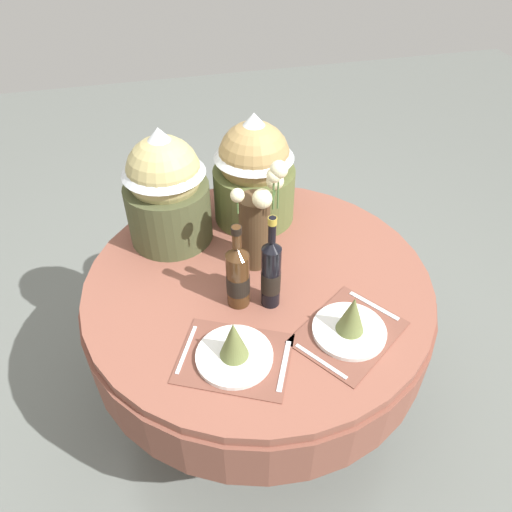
# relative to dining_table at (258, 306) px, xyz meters

# --- Properties ---
(ground) EXTENTS (8.00, 8.00, 0.00)m
(ground) POSITION_rel_dining_table_xyz_m (0.00, 0.00, -0.60)
(ground) COLOR slate
(dining_table) EXTENTS (1.29, 1.29, 0.75)m
(dining_table) POSITION_rel_dining_table_xyz_m (0.00, 0.00, 0.00)
(dining_table) COLOR brown
(dining_table) RESTS_ON ground
(place_setting_left) EXTENTS (0.42, 0.38, 0.16)m
(place_setting_left) POSITION_rel_dining_table_xyz_m (-0.16, -0.33, 0.19)
(place_setting_left) COLOR brown
(place_setting_left) RESTS_ON dining_table
(place_setting_right) EXTENTS (0.43, 0.41, 0.16)m
(place_setting_right) POSITION_rel_dining_table_xyz_m (0.22, -0.32, 0.19)
(place_setting_right) COLOR brown
(place_setting_right) RESTS_ON dining_table
(flower_vase) EXTENTS (0.20, 0.16, 0.47)m
(flower_vase) POSITION_rel_dining_table_xyz_m (0.02, 0.08, 0.34)
(flower_vase) COLOR #47331E
(flower_vase) RESTS_ON dining_table
(wine_bottle_left) EXTENTS (0.08, 0.08, 0.33)m
(wine_bottle_left) POSITION_rel_dining_table_xyz_m (-0.09, -0.10, 0.27)
(wine_bottle_left) COLOR #422814
(wine_bottle_left) RESTS_ON dining_table
(wine_bottle_rear) EXTENTS (0.07, 0.07, 0.36)m
(wine_bottle_rear) POSITION_rel_dining_table_xyz_m (0.01, -0.13, 0.28)
(wine_bottle_rear) COLOR black
(wine_bottle_rear) RESTS_ON dining_table
(gift_tub_back_left) EXTENTS (0.32, 0.32, 0.47)m
(gift_tub_back_left) POSITION_rel_dining_table_xyz_m (-0.27, 0.32, 0.40)
(gift_tub_back_left) COLOR #474C2D
(gift_tub_back_left) RESTS_ON dining_table
(gift_tub_back_centre) EXTENTS (0.33, 0.33, 0.46)m
(gift_tub_back_centre) POSITION_rel_dining_table_xyz_m (0.08, 0.38, 0.39)
(gift_tub_back_centre) COLOR #566033
(gift_tub_back_centre) RESTS_ON dining_table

